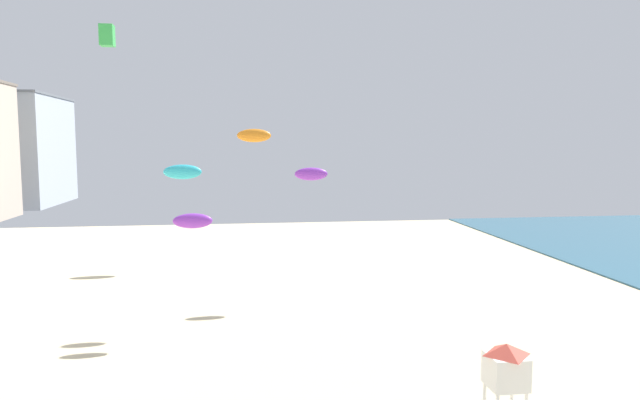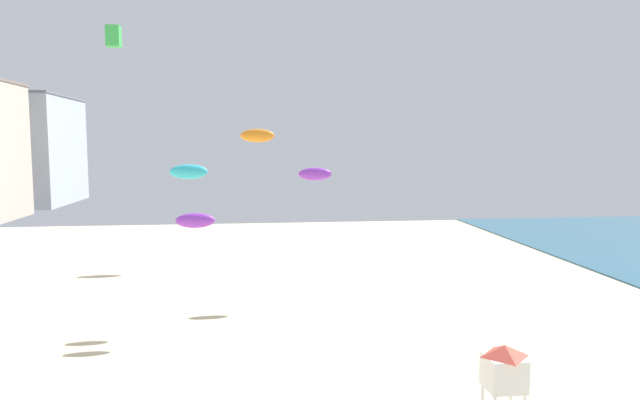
{
  "view_description": "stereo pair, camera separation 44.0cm",
  "coord_description": "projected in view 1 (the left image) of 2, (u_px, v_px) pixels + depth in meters",
  "views": [
    {
      "loc": [
        -0.32,
        -0.68,
        8.56
      ],
      "look_at": [
        2.57,
        20.28,
        6.44
      ],
      "focal_mm": 31.84,
      "sensor_mm": 36.0,
      "label": 1
    },
    {
      "loc": [
        0.12,
        -0.74,
        8.56
      ],
      "look_at": [
        2.57,
        20.28,
        6.44
      ],
      "focal_mm": 31.84,
      "sensor_mm": 36.0,
      "label": 2
    }
  ],
  "objects": [
    {
      "name": "kite_cyan_parafoil",
      "position": [
        183.0,
        172.0,
        39.73
      ],
      "size": [
        2.65,
        0.74,
        1.03
      ],
      "color": "#2DB7CC"
    },
    {
      "name": "kite_green_box",
      "position": [
        107.0,
        35.0,
        34.46
      ],
      "size": [
        0.81,
        0.81,
        1.27
      ],
      "color": "green"
    },
    {
      "name": "boardwalk_hotel_distant",
      "position": [
        14.0,
        150.0,
        79.02
      ],
      "size": [
        12.18,
        17.21,
        15.24
      ],
      "color": "#ADB7C1",
      "rests_on": "ground"
    },
    {
      "name": "kite_orange_parafoil",
      "position": [
        254.0,
        136.0,
        28.85
      ],
      "size": [
        1.73,
        0.48,
        0.67
      ],
      "color": "orange"
    },
    {
      "name": "lifeguard_stand",
      "position": [
        506.0,
        366.0,
        17.13
      ],
      "size": [
        1.1,
        1.1,
        2.55
      ],
      "rotation": [
        0.0,
        0.0,
        -0.25
      ],
      "color": "white",
      "rests_on": "ground"
    },
    {
      "name": "kite_purple_parafoil_2",
      "position": [
        311.0,
        174.0,
        31.46
      ],
      "size": [
        1.85,
        0.51,
        0.72
      ],
      "color": "purple"
    },
    {
      "name": "kite_purple_parafoil",
      "position": [
        193.0,
        221.0,
        25.57
      ],
      "size": [
        1.77,
        0.49,
        0.69
      ],
      "color": "purple"
    }
  ]
}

